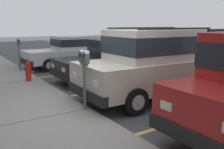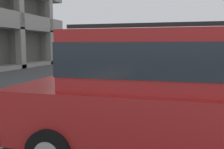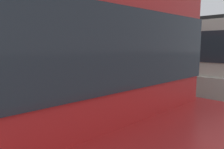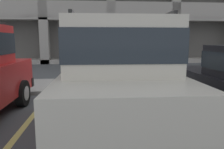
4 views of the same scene
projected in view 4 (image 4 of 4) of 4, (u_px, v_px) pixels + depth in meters
ground_plane at (102, 97)px, 6.53m from camera, size 80.00×80.00×0.10m
sidewalk at (101, 85)px, 7.79m from camera, size 40.00×2.20×0.12m
parking_stall_lines at (170, 109)px, 5.28m from camera, size 12.83×4.80×0.01m
silver_suv at (115, 69)px, 4.28m from camera, size 2.06×4.80×2.03m
parking_meter_near at (101, 56)px, 6.68m from camera, size 0.35×0.12×1.42m
fire_hydrant at (216, 75)px, 7.41m from camera, size 0.30×0.30×0.70m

